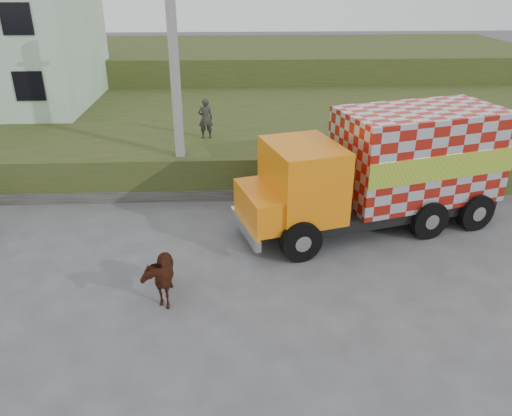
{
  "coord_description": "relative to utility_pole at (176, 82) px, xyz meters",
  "views": [
    {
      "loc": [
        0.87,
        -12.15,
        7.32
      ],
      "look_at": [
        1.47,
        0.58,
        1.3
      ],
      "focal_mm": 35.0,
      "sensor_mm": 36.0,
      "label": 1
    }
  ],
  "objects": [
    {
      "name": "cargo_truck",
      "position": [
        6.51,
        -2.63,
        -2.2
      ],
      "size": [
        8.56,
        4.7,
        3.64
      ],
      "rotation": [
        0.0,
        0.0,
        0.28
      ],
      "color": "black",
      "rests_on": "ground"
    },
    {
      "name": "ground",
      "position": [
        1.0,
        -4.6,
        -4.08
      ],
      "size": [
        120.0,
        120.0,
        0.0
      ],
      "primitive_type": "plane",
      "color": "#474749",
      "rests_on": "ground"
    },
    {
      "name": "embankment",
      "position": [
        1.0,
        5.4,
        -3.33
      ],
      "size": [
        40.0,
        12.0,
        1.5
      ],
      "primitive_type": "cube",
      "color": "#274617",
      "rests_on": "ground"
    },
    {
      "name": "pedestrian",
      "position": [
        0.82,
        2.04,
        -1.8
      ],
      "size": [
        0.61,
        0.45,
        1.54
      ],
      "primitive_type": "imported",
      "rotation": [
        0.0,
        0.0,
        3.29
      ],
      "color": "#2A2825",
      "rests_on": "embankment"
    },
    {
      "name": "embankment_far",
      "position": [
        1.0,
        17.4,
        -2.58
      ],
      "size": [
        40.0,
        12.0,
        3.0
      ],
      "primitive_type": "cube",
      "color": "#274617",
      "rests_on": "ground"
    },
    {
      "name": "cow",
      "position": [
        -0.02,
        -6.35,
        -3.39
      ],
      "size": [
        0.89,
        1.68,
        1.36
      ],
      "primitive_type": "imported",
      "rotation": [
        0.0,
        0.0,
        0.1
      ],
      "color": "#331D0C",
      "rests_on": "ground"
    },
    {
      "name": "utility_pole",
      "position": [
        0.0,
        0.0,
        0.0
      ],
      "size": [
        1.2,
        0.3,
        8.0
      ],
      "color": "gray",
      "rests_on": "ground"
    },
    {
      "name": "retaining_strip",
      "position": [
        -1.0,
        -0.4,
        -3.88
      ],
      "size": [
        16.0,
        0.5,
        0.4
      ],
      "primitive_type": "cube",
      "color": "#595651",
      "rests_on": "ground"
    }
  ]
}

